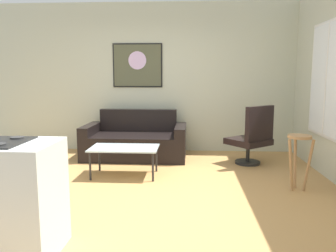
{
  "coord_description": "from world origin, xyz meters",
  "views": [
    {
      "loc": [
        0.64,
        -4.11,
        1.44
      ],
      "look_at": [
        0.32,
        0.9,
        0.7
      ],
      "focal_mm": 36.47,
      "sensor_mm": 36.0,
      "label": 1
    }
  ],
  "objects_px": {
    "couch": "(136,142)",
    "coffee_table": "(124,150)",
    "wall_painting": "(138,65)",
    "armchair": "(252,137)",
    "bar_stool": "(299,150)"
  },
  "relations": [
    {
      "from": "couch",
      "to": "coffee_table",
      "type": "bearing_deg",
      "value": -89.04
    },
    {
      "from": "coffee_table",
      "to": "wall_painting",
      "type": "height_order",
      "value": "wall_painting"
    },
    {
      "from": "coffee_table",
      "to": "armchair",
      "type": "distance_m",
      "value": 2.09
    },
    {
      "from": "wall_painting",
      "to": "bar_stool",
      "type": "bearing_deg",
      "value": -43.08
    },
    {
      "from": "couch",
      "to": "bar_stool",
      "type": "height_order",
      "value": "couch"
    },
    {
      "from": "bar_stool",
      "to": "armchair",
      "type": "bearing_deg",
      "value": 106.15
    },
    {
      "from": "couch",
      "to": "wall_painting",
      "type": "relative_size",
      "value": 1.9
    },
    {
      "from": "coffee_table",
      "to": "armchair",
      "type": "bearing_deg",
      "value": 20.88
    },
    {
      "from": "coffee_table",
      "to": "wall_painting",
      "type": "relative_size",
      "value": 1.03
    },
    {
      "from": "couch",
      "to": "coffee_table",
      "type": "height_order",
      "value": "couch"
    },
    {
      "from": "coffee_table",
      "to": "bar_stool",
      "type": "distance_m",
      "value": 2.36
    },
    {
      "from": "couch",
      "to": "wall_painting",
      "type": "height_order",
      "value": "wall_painting"
    },
    {
      "from": "armchair",
      "to": "wall_painting",
      "type": "bearing_deg",
      "value": 153.82
    },
    {
      "from": "bar_stool",
      "to": "wall_painting",
      "type": "xyz_separation_m",
      "value": [
        -2.37,
        2.21,
        1.11
      ]
    },
    {
      "from": "coffee_table",
      "to": "wall_painting",
      "type": "distance_m",
      "value": 2.14
    }
  ]
}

